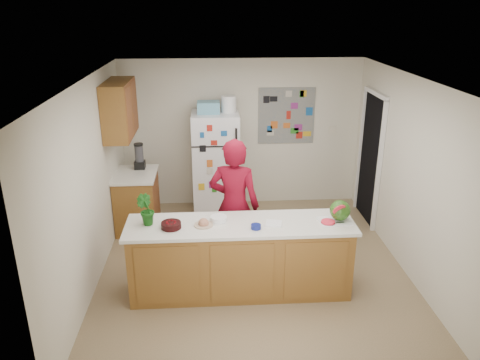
{
  "coord_description": "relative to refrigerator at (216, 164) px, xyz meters",
  "views": [
    {
      "loc": [
        -0.52,
        -5.41,
        3.34
      ],
      "look_at": [
        -0.16,
        0.2,
        1.2
      ],
      "focal_mm": 35.0,
      "sensor_mm": 36.0,
      "label": 1
    }
  ],
  "objects": [
    {
      "name": "wall_left",
      "position": [
        -1.56,
        -1.88,
        0.4
      ],
      "size": [
        0.02,
        4.5,
        2.5
      ],
      "primitive_type": "cube",
      "color": "beige",
      "rests_on": "ground"
    },
    {
      "name": "peninsula_top",
      "position": [
        0.25,
        -2.38,
        0.05
      ],
      "size": [
        2.68,
        0.7,
        0.04
      ],
      "primitive_type": "cube",
      "color": "silver",
      "rests_on": "peninsula_base"
    },
    {
      "name": "white_bowl",
      "position": [
        -0.0,
        -2.3,
        0.1
      ],
      "size": [
        0.25,
        0.25,
        0.06
      ],
      "primitive_type": "cylinder",
      "rotation": [
        0.0,
        0.0,
        -0.36
      ],
      "color": "white",
      "rests_on": "peninsula_top"
    },
    {
      "name": "cobalt_bowl",
      "position": [
        0.42,
        -2.52,
        0.1
      ],
      "size": [
        0.13,
        0.13,
        0.05
      ],
      "primitive_type": "cylinder",
      "rotation": [
        0.0,
        0.0,
        -0.12
      ],
      "color": "navy",
      "rests_on": "peninsula_top"
    },
    {
      "name": "upper_cabinets",
      "position": [
        -1.37,
        -0.58,
        1.05
      ],
      "size": [
        0.35,
        1.0,
        0.8
      ],
      "primitive_type": "cube",
      "color": "brown",
      "rests_on": "wall_left"
    },
    {
      "name": "plate",
      "position": [
        -0.18,
        -2.41,
        0.08
      ],
      "size": [
        0.27,
        0.27,
        0.02
      ],
      "primitive_type": "cylinder",
      "rotation": [
        0.0,
        0.0,
        -0.24
      ],
      "color": "beige",
      "rests_on": "peninsula_top"
    },
    {
      "name": "cherry_bowl",
      "position": [
        -0.55,
        -2.45,
        0.11
      ],
      "size": [
        0.29,
        0.29,
        0.07
      ],
      "primitive_type": "cylinder",
      "rotation": [
        0.0,
        0.0,
        0.31
      ],
      "color": "black",
      "rests_on": "peninsula_top"
    },
    {
      "name": "side_counter_base",
      "position": [
        -1.24,
        -0.53,
        -0.42
      ],
      "size": [
        0.6,
        0.8,
        0.86
      ],
      "primitive_type": "cube",
      "color": "brown",
      "rests_on": "floor"
    },
    {
      "name": "person",
      "position": [
        0.21,
        -1.81,
        0.04
      ],
      "size": [
        0.74,
        0.58,
        1.79
      ],
      "primitive_type": "imported",
      "rotation": [
        0.0,
        0.0,
        2.88
      ],
      "color": "maroon",
      "rests_on": "floor"
    },
    {
      "name": "fridge_top_bin",
      "position": [
        -0.1,
        0.0,
        0.94
      ],
      "size": [
        0.35,
        0.28,
        0.18
      ],
      "primitive_type": "cube",
      "color": "#5999B2",
      "rests_on": "refrigerator"
    },
    {
      "name": "doorway",
      "position": [
        2.44,
        -0.43,
        0.17
      ],
      "size": [
        0.03,
        0.85,
        2.04
      ],
      "primitive_type": "cube",
      "color": "black",
      "rests_on": "ground"
    },
    {
      "name": "photo_collage",
      "position": [
        1.2,
        0.36,
        0.7
      ],
      "size": [
        0.95,
        0.01,
        0.95
      ],
      "primitive_type": "cube",
      "color": "slate",
      "rests_on": "wall_back"
    },
    {
      "name": "keys",
      "position": [
        1.41,
        -2.45,
        0.08
      ],
      "size": [
        0.1,
        0.05,
        0.01
      ],
      "primitive_type": "cube",
      "rotation": [
        0.0,
        0.0,
        0.05
      ],
      "color": "gray",
      "rests_on": "peninsula_top"
    },
    {
      "name": "wall_back",
      "position": [
        0.45,
        0.38,
        0.4
      ],
      "size": [
        4.0,
        0.02,
        2.5
      ],
      "primitive_type": "cube",
      "color": "beige",
      "rests_on": "ground"
    },
    {
      "name": "ceiling",
      "position": [
        0.45,
        -1.88,
        1.66
      ],
      "size": [
        4.0,
        4.5,
        0.02
      ],
      "primitive_type": "cube",
      "color": "white",
      "rests_on": "wall_back"
    },
    {
      "name": "floor",
      "position": [
        0.45,
        -1.88,
        -0.86
      ],
      "size": [
        4.0,
        4.5,
        0.02
      ],
      "primitive_type": "cube",
      "color": "brown",
      "rests_on": "ground"
    },
    {
      "name": "side_counter_top",
      "position": [
        -1.24,
        -0.53,
        0.03
      ],
      "size": [
        0.64,
        0.84,
        0.04
      ],
      "primitive_type": "cube",
      "color": "silver",
      "rests_on": "side_counter_base"
    },
    {
      "name": "watermelon",
      "position": [
        1.42,
        -2.38,
        0.2
      ],
      "size": [
        0.24,
        0.24,
        0.24
      ],
      "primitive_type": "sphere",
      "color": "#294E16",
      "rests_on": "cutting_board"
    },
    {
      "name": "blender_appliance",
      "position": [
        -1.19,
        -0.3,
        0.24
      ],
      "size": [
        0.13,
        0.13,
        0.38
      ],
      "primitive_type": "cylinder",
      "color": "black",
      "rests_on": "side_counter_top"
    },
    {
      "name": "cutting_board",
      "position": [
        1.36,
        -2.4,
        0.08
      ],
      "size": [
        0.4,
        0.31,
        0.01
      ],
      "primitive_type": "cube",
      "rotation": [
        0.0,
        0.0,
        0.1
      ],
      "color": "silver",
      "rests_on": "peninsula_top"
    },
    {
      "name": "peninsula_base",
      "position": [
        0.25,
        -2.38,
        -0.41
      ],
      "size": [
        2.6,
        0.62,
        0.88
      ],
      "primitive_type": "cube",
      "color": "brown",
      "rests_on": "floor"
    },
    {
      "name": "watermelon_slice",
      "position": [
        1.27,
        -2.45,
        0.09
      ],
      "size": [
        0.16,
        0.16,
        0.02
      ],
      "primitive_type": "cylinder",
      "color": "red",
      "rests_on": "cutting_board"
    },
    {
      "name": "wall_right",
      "position": [
        2.46,
        -1.88,
        0.4
      ],
      "size": [
        0.02,
        4.5,
        2.5
      ],
      "primitive_type": "cube",
      "color": "beige",
      "rests_on": "ground"
    },
    {
      "name": "potted_plant",
      "position": [
        -0.84,
        -2.33,
        0.25
      ],
      "size": [
        0.24,
        0.22,
        0.36
      ],
      "primitive_type": "imported",
      "rotation": [
        0.0,
        0.0,
        2.79
      ],
      "color": "#124311",
      "rests_on": "peninsula_top"
    },
    {
      "name": "paper_towel",
      "position": [
        0.64,
        -2.42,
        0.08
      ],
      "size": [
        0.21,
        0.2,
        0.02
      ],
      "primitive_type": "cube",
      "rotation": [
        0.0,
        0.0,
        -0.2
      ],
      "color": "silver",
      "rests_on": "peninsula_top"
    },
    {
      "name": "refrigerator",
      "position": [
        0.0,
        0.0,
        0.0
      ],
      "size": [
        0.75,
        0.7,
        1.7
      ],
      "primitive_type": "cube",
      "color": "silver",
      "rests_on": "floor"
    }
  ]
}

